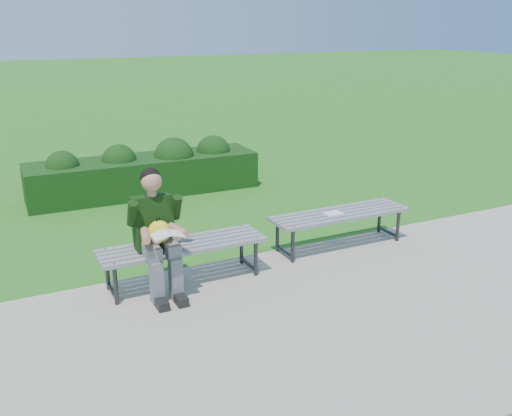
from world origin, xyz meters
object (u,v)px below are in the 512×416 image
(bench_left, at_px, (183,248))
(seated_boy, at_px, (157,229))
(paper_sheet, at_px, (333,213))
(bench_right, at_px, (340,216))
(hedge, at_px, (147,171))

(bench_left, distance_m, seated_boy, 0.43)
(seated_boy, relative_size, paper_sheet, 5.76)
(paper_sheet, bearing_deg, bench_left, -176.18)
(bench_left, bearing_deg, bench_right, 3.64)
(bench_left, bearing_deg, paper_sheet, 3.82)
(paper_sheet, bearing_deg, bench_right, -0.00)
(bench_left, bearing_deg, hedge, 80.11)
(hedge, distance_m, bench_left, 3.63)
(hedge, distance_m, paper_sheet, 3.71)
(bench_left, height_order, bench_right, same)
(bench_right, height_order, paper_sheet, bench_right)
(bench_left, bearing_deg, seated_boy, -162.71)
(hedge, xyz_separation_m, bench_left, (-0.62, -3.57, 0.04))
(seated_boy, height_order, paper_sheet, seated_boy)
(bench_right, xyz_separation_m, seated_boy, (-2.41, -0.23, 0.30))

